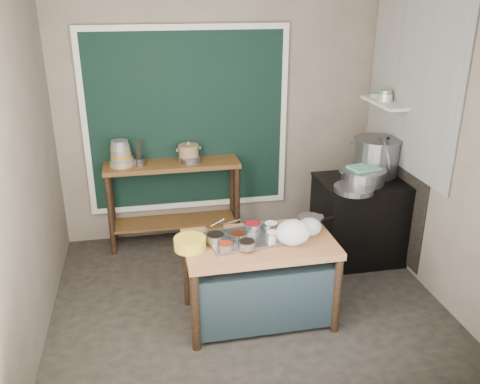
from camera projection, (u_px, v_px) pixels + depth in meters
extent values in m
cube|color=#302B24|center=(246.00, 299.00, 4.76)|extent=(3.50, 3.00, 0.02)
cube|color=#7B6C5E|center=(218.00, 114.00, 5.61)|extent=(3.50, 0.02, 2.80)
cube|color=#7B6C5E|center=(24.00, 169.00, 3.92)|extent=(0.02, 3.00, 2.80)
cube|color=#7B6C5E|center=(438.00, 144.00, 4.55)|extent=(0.02, 3.00, 2.80)
cube|color=black|center=(187.00, 121.00, 5.52)|extent=(2.10, 0.02, 1.90)
cube|color=#B2B2AA|center=(412.00, 83.00, 4.87)|extent=(0.02, 1.70, 1.70)
cube|color=black|center=(394.00, 190.00, 5.40)|extent=(0.01, 1.30, 1.30)
cube|color=beige|center=(384.00, 103.00, 5.22)|extent=(0.22, 0.70, 0.03)
cube|color=#976137|center=(259.00, 280.00, 4.35)|extent=(1.26, 0.73, 0.75)
cube|color=brown|center=(174.00, 203.00, 5.64)|extent=(1.45, 0.40, 0.95)
cube|color=black|center=(361.00, 221.00, 5.34)|extent=(0.90, 0.68, 0.85)
cube|color=black|center=(365.00, 182.00, 5.17)|extent=(0.92, 0.69, 0.03)
cube|color=gray|center=(243.00, 239.00, 4.22)|extent=(0.61, 0.47, 0.03)
cylinder|color=silver|center=(273.00, 235.00, 4.20)|extent=(0.12, 0.12, 0.05)
cylinder|color=gray|center=(226.00, 246.00, 4.01)|extent=(0.13, 0.13, 0.05)
cylinder|color=gray|center=(247.00, 244.00, 4.03)|extent=(0.14, 0.14, 0.06)
cylinder|color=gray|center=(238.00, 237.00, 4.16)|extent=(0.15, 0.15, 0.06)
cylinder|color=gray|center=(252.00, 226.00, 4.34)|extent=(0.14, 0.14, 0.06)
cylinder|color=gray|center=(216.00, 238.00, 4.14)|extent=(0.16, 0.16, 0.06)
cylinder|color=gray|center=(214.00, 229.00, 4.28)|extent=(0.15, 0.15, 0.06)
cylinder|color=gray|center=(271.00, 226.00, 4.35)|extent=(0.13, 0.13, 0.06)
cylinder|color=gold|center=(190.00, 243.00, 4.06)|extent=(0.28, 0.28, 0.10)
ellipsoid|color=white|center=(293.00, 232.00, 4.12)|extent=(0.33, 0.29, 0.21)
ellipsoid|color=white|center=(310.00, 227.00, 4.28)|extent=(0.22, 0.19, 0.15)
cylinder|color=tan|center=(122.00, 164.00, 5.37)|extent=(0.25, 0.25, 0.05)
cylinder|color=gray|center=(122.00, 159.00, 5.35)|extent=(0.24, 0.24, 0.05)
cylinder|color=gold|center=(121.00, 155.00, 5.33)|extent=(0.22, 0.22, 0.05)
cylinder|color=gray|center=(121.00, 151.00, 5.31)|extent=(0.21, 0.21, 0.05)
cylinder|color=tan|center=(120.00, 147.00, 5.30)|extent=(0.19, 0.19, 0.05)
cylinder|color=gray|center=(120.00, 143.00, 5.28)|extent=(0.17, 0.17, 0.05)
cylinder|color=gray|center=(140.00, 161.00, 5.37)|extent=(0.19, 0.19, 0.09)
cylinder|color=gray|center=(191.00, 160.00, 5.47)|extent=(0.23, 0.23, 0.06)
cylinder|color=gray|center=(384.00, 158.00, 5.16)|extent=(0.21, 0.45, 0.43)
cube|color=#519573|center=(364.00, 168.00, 5.04)|extent=(0.32, 0.27, 0.02)
cylinder|color=gray|center=(354.00, 189.00, 4.87)|extent=(0.50, 0.50, 0.05)
cylinder|color=silver|center=(385.00, 99.00, 5.21)|extent=(0.15, 0.15, 0.04)
cylinder|color=silver|center=(385.00, 96.00, 5.20)|extent=(0.14, 0.14, 0.04)
cylinder|color=gray|center=(386.00, 92.00, 5.18)|extent=(0.13, 0.13, 0.04)
cylinder|color=gray|center=(376.00, 95.00, 5.39)|extent=(0.17, 0.17, 0.05)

